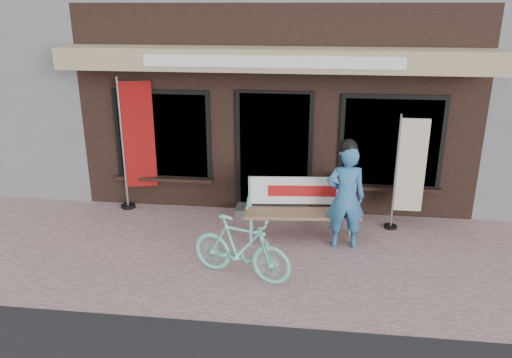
# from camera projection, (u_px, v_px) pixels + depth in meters

# --- Properties ---
(ground) EXTENTS (70.00, 70.00, 0.00)m
(ground) POSITION_uv_depth(u_px,v_px,m) (261.00, 263.00, 7.30)
(ground) COLOR #B68B8C
(ground) RESTS_ON ground
(storefront) EXTENTS (7.00, 6.77, 6.00)m
(storefront) POSITION_uv_depth(u_px,v_px,m) (287.00, 32.00, 10.95)
(storefront) COLOR black
(storefront) RESTS_ON ground
(bench) EXTENTS (1.85, 0.63, 0.98)m
(bench) POSITION_uv_depth(u_px,v_px,m) (302.00, 204.00, 7.92)
(bench) COLOR #73E1CA
(bench) RESTS_ON ground
(person) EXTENTS (0.63, 0.44, 1.73)m
(person) POSITION_uv_depth(u_px,v_px,m) (346.00, 195.00, 7.53)
(person) COLOR teal
(person) RESTS_ON ground
(bicycle) EXTENTS (1.53, 0.86, 0.89)m
(bicycle) POSITION_uv_depth(u_px,v_px,m) (241.00, 248.00, 6.78)
(bicycle) COLOR #73E1CA
(bicycle) RESTS_ON ground
(nobori_red) EXTENTS (0.71, 0.33, 2.41)m
(nobori_red) POSITION_uv_depth(u_px,v_px,m) (136.00, 142.00, 8.90)
(nobori_red) COLOR gray
(nobori_red) RESTS_ON ground
(nobori_cream) EXTENTS (0.57, 0.21, 1.96)m
(nobori_cream) POSITION_uv_depth(u_px,v_px,m) (408.00, 172.00, 8.08)
(nobori_cream) COLOR gray
(nobori_cream) RESTS_ON ground
(menu_stand) EXTENTS (0.41, 0.13, 0.81)m
(menu_stand) POSITION_uv_depth(u_px,v_px,m) (343.00, 196.00, 8.68)
(menu_stand) COLOR black
(menu_stand) RESTS_ON ground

